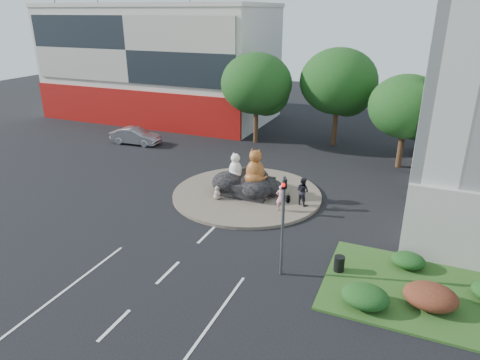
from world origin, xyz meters
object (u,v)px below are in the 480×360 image
(kitten_calico, at_px, (217,192))
(parked_car, at_px, (136,136))
(cat_tabby, at_px, (255,166))
(cat_white, at_px, (235,165))
(pedestrian_dark, at_px, (303,191))
(kitten_white, at_px, (264,194))
(pedestrian_pink, at_px, (281,198))
(litter_bin, at_px, (339,264))

(kitten_calico, bearing_deg, parked_car, -177.45)
(cat_tabby, xyz_separation_m, kitten_calico, (-2.07, -1.48, -1.63))
(cat_white, relative_size, pedestrian_dark, 0.99)
(kitten_white, distance_m, pedestrian_dark, 2.58)
(cat_white, xyz_separation_m, parked_car, (-13.24, 6.95, -1.24))
(pedestrian_pink, bearing_deg, cat_white, -29.54)
(kitten_calico, bearing_deg, pedestrian_dark, 50.82)
(pedestrian_pink, xyz_separation_m, parked_car, (-17.07, 8.83, -0.28))
(pedestrian_dark, bearing_deg, parked_car, 1.57)
(pedestrian_dark, bearing_deg, cat_tabby, 21.01)
(kitten_white, xyz_separation_m, parked_car, (-15.54, 7.68, 0.18))
(cat_tabby, distance_m, kitten_white, 1.90)
(cat_white, distance_m, kitten_calico, 2.30)
(litter_bin, bearing_deg, pedestrian_pink, 132.13)
(cat_white, relative_size, parked_car, 0.39)
(kitten_white, xyz_separation_m, pedestrian_pink, (1.54, -1.15, 0.46))
(kitten_white, height_order, pedestrian_dark, pedestrian_dark)
(parked_car, relative_size, litter_bin, 6.19)
(pedestrian_dark, relative_size, parked_car, 0.39)
(kitten_white, height_order, pedestrian_pink, pedestrian_pink)
(cat_white, height_order, kitten_white, cat_white)
(cat_tabby, xyz_separation_m, kitten_white, (0.75, -0.41, -1.70))
(cat_tabby, bearing_deg, cat_white, 164.26)
(parked_car, bearing_deg, pedestrian_pink, -121.26)
(cat_tabby, bearing_deg, kitten_white, -32.97)
(litter_bin, bearing_deg, cat_white, 140.53)
(pedestrian_pink, xyz_separation_m, litter_bin, (4.55, -5.03, -0.55))
(pedestrian_dark, bearing_deg, cat_white, 18.23)
(parked_car, height_order, litter_bin, parked_car)
(cat_white, xyz_separation_m, pedestrian_pink, (3.84, -1.88, -0.96))
(kitten_white, bearing_deg, pedestrian_dark, -27.24)
(cat_white, distance_m, litter_bin, 10.96)
(pedestrian_pink, height_order, parked_car, pedestrian_pink)
(parked_car, bearing_deg, kitten_white, -120.22)
(kitten_white, distance_m, parked_car, 17.33)
(kitten_white, relative_size, parked_car, 0.16)
(cat_tabby, distance_m, parked_car, 16.54)
(kitten_white, bearing_deg, pedestrian_pink, -69.57)
(kitten_white, relative_size, pedestrian_pink, 0.45)
(kitten_white, bearing_deg, parked_car, 120.89)
(pedestrian_dark, bearing_deg, pedestrian_pink, 79.00)
(kitten_white, bearing_deg, litter_bin, -78.24)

